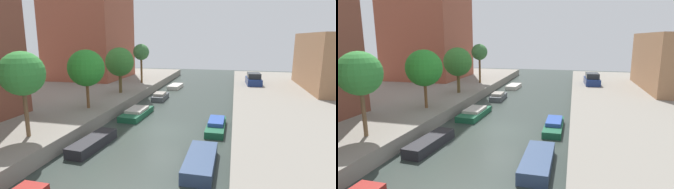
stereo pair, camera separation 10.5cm
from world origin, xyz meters
The scene contains 13 objects.
ground_plane centered at (0.00, 0.00, 0.00)m, with size 84.00×84.00×0.00m, color #2D3833.
quay_left centered at (-15.00, 0.00, 0.50)m, with size 20.00×64.00×1.00m, color gray.
street_tree_1 centered at (-7.04, -5.80, 4.83)m, with size 2.60×2.60×5.16m.
street_tree_2 centered at (-7.04, 1.34, 4.42)m, with size 3.07×3.07×4.96m.
street_tree_3 centered at (-7.04, 8.25, 4.35)m, with size 3.08×3.08×4.91m.
street_tree_4 centered at (-7.04, 15.33, 5.00)m, with size 2.10×2.10×5.12m.
parked_car centered at (7.42, 17.39, 1.63)m, with size 1.95×4.25×1.50m.
moored_boat_left_2 centered at (-3.60, -4.32, 0.33)m, with size 1.49×4.28×0.66m.
moored_boat_left_3 centered at (-3.33, 3.12, 0.31)m, with size 1.85×4.55×0.72m.
moored_boat_left_4 centered at (-3.10, 10.22, 0.35)m, with size 1.41×3.29×0.82m.
moored_boat_left_5 centered at (-2.92, 17.63, 0.26)m, with size 1.68×3.47×0.51m.
moored_boat_right_2 centered at (3.42, -5.45, 0.34)m, with size 1.53×4.35×0.69m.
moored_boat_right_3 centered at (3.81, 1.11, 0.33)m, with size 1.36×4.42×0.78m.
Camera 1 is at (4.97, -19.28, 6.88)m, focal length 29.43 mm.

